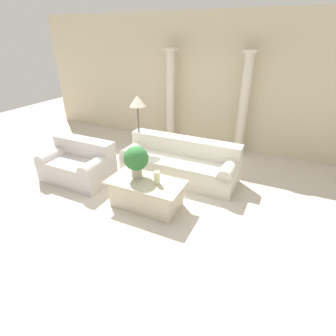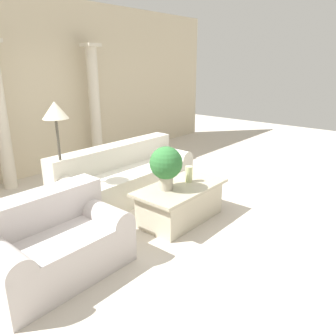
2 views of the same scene
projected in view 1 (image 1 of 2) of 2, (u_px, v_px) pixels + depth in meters
ground_plane at (151, 194)px, 4.95m from camera, size 16.00×16.00×0.00m
wall_back at (205, 83)px, 6.58m from camera, size 10.00×0.06×3.20m
sofa_long at (180, 163)px, 5.40m from camera, size 2.36×0.85×0.80m
loveseat at (78, 164)px, 5.34m from camera, size 1.37×0.85×0.80m
coffee_table at (146, 193)px, 4.51m from camera, size 1.29×0.68×0.49m
potted_plant at (136, 159)px, 4.38m from camera, size 0.42×0.42×0.57m
pillar_candle at (157, 178)px, 4.29m from camera, size 0.10×0.10×0.22m
floor_lamp at (138, 108)px, 5.44m from camera, size 0.33×0.33×1.58m
column_left at (170, 98)px, 6.80m from camera, size 0.30×0.30×2.40m
column_right at (244, 105)px, 6.08m from camera, size 0.30×0.30×2.40m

